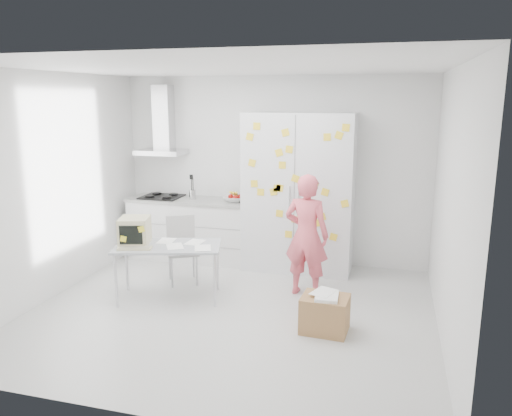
% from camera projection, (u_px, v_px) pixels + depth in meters
% --- Properties ---
extents(floor, '(4.50, 4.00, 0.02)m').
position_uv_depth(floor, '(231.00, 313.00, 5.70)').
color(floor, silver).
rests_on(floor, ground).
extents(walls, '(4.52, 4.01, 2.70)m').
position_uv_depth(walls, '(248.00, 185.00, 6.09)').
color(walls, white).
rests_on(walls, ground).
extents(ceiling, '(4.50, 4.00, 0.02)m').
position_uv_depth(ceiling, '(228.00, 67.00, 5.11)').
color(ceiling, white).
rests_on(ceiling, walls).
extents(counter_run, '(1.84, 0.63, 1.28)m').
position_uv_depth(counter_run, '(190.00, 228.00, 7.51)').
color(counter_run, white).
rests_on(counter_run, ground).
extents(range_hood, '(0.70, 0.48, 1.01)m').
position_uv_depth(range_hood, '(163.00, 127.00, 7.43)').
color(range_hood, silver).
rests_on(range_hood, walls).
extents(tall_cabinet, '(1.50, 0.68, 2.20)m').
position_uv_depth(tall_cabinet, '(299.00, 193.00, 6.92)').
color(tall_cabinet, silver).
rests_on(tall_cabinet, ground).
extents(person, '(0.60, 0.44, 1.51)m').
position_uv_depth(person, '(307.00, 235.00, 6.05)').
color(person, '#F35E6D').
rests_on(person, ground).
extents(desk, '(1.37, 0.95, 1.00)m').
position_uv_depth(desk, '(147.00, 238.00, 5.96)').
color(desk, '#AFB3BA').
rests_on(desk, ground).
extents(chair, '(0.54, 0.54, 0.87)m').
position_uv_depth(chair, '(182.00, 245.00, 6.57)').
color(chair, '#AEADAB').
rests_on(chair, ground).
extents(cardboard_box, '(0.50, 0.41, 0.42)m').
position_uv_depth(cardboard_box, '(325.00, 313.00, 5.19)').
color(cardboard_box, '#A97B49').
rests_on(cardboard_box, ground).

